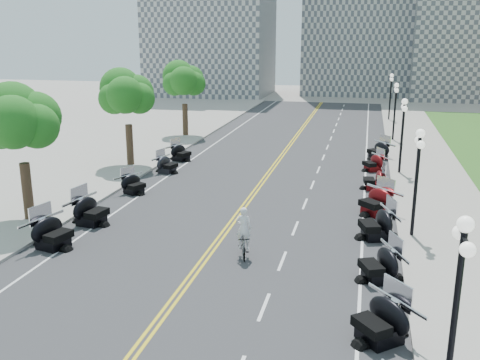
# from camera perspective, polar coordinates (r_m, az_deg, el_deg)

# --- Properties ---
(ground) EXTENTS (160.00, 160.00, 0.00)m
(ground) POSITION_cam_1_polar(r_m,az_deg,el_deg) (23.17, -3.38, -7.88)
(ground) COLOR gray
(road) EXTENTS (16.00, 90.00, 0.01)m
(road) POSITION_cam_1_polar(r_m,az_deg,el_deg) (32.32, 1.72, -1.11)
(road) COLOR #333335
(road) RESTS_ON ground
(centerline_yellow_a) EXTENTS (0.12, 90.00, 0.00)m
(centerline_yellow_a) POSITION_cam_1_polar(r_m,az_deg,el_deg) (32.34, 1.51, -1.08)
(centerline_yellow_a) COLOR yellow
(centerline_yellow_a) RESTS_ON road
(centerline_yellow_b) EXTENTS (0.12, 90.00, 0.00)m
(centerline_yellow_b) POSITION_cam_1_polar(r_m,az_deg,el_deg) (32.29, 1.92, -1.11)
(centerline_yellow_b) COLOR yellow
(centerline_yellow_b) RESTS_ON road
(edge_line_north) EXTENTS (0.12, 90.00, 0.00)m
(edge_line_north) POSITION_cam_1_polar(r_m,az_deg,el_deg) (31.70, 13.12, -1.82)
(edge_line_north) COLOR white
(edge_line_north) RESTS_ON road
(edge_line_south) EXTENTS (0.12, 90.00, 0.00)m
(edge_line_south) POSITION_cam_1_polar(r_m,az_deg,el_deg) (34.14, -8.86, -0.38)
(edge_line_south) COLOR white
(edge_line_south) RESTS_ON road
(lane_dash_5) EXTENTS (0.12, 2.00, 0.00)m
(lane_dash_5) POSITION_cam_1_polar(r_m,az_deg,el_deg) (18.97, 2.58, -13.36)
(lane_dash_5) COLOR white
(lane_dash_5) RESTS_ON road
(lane_dash_6) EXTENTS (0.12, 2.00, 0.00)m
(lane_dash_6) POSITION_cam_1_polar(r_m,az_deg,el_deg) (22.51, 4.53, -8.59)
(lane_dash_6) COLOR white
(lane_dash_6) RESTS_ON road
(lane_dash_7) EXTENTS (0.12, 2.00, 0.00)m
(lane_dash_7) POSITION_cam_1_polar(r_m,az_deg,el_deg) (26.19, 5.91, -5.13)
(lane_dash_7) COLOR white
(lane_dash_7) RESTS_ON road
(lane_dash_8) EXTENTS (0.12, 2.00, 0.00)m
(lane_dash_8) POSITION_cam_1_polar(r_m,az_deg,el_deg) (29.95, 6.94, -2.53)
(lane_dash_8) COLOR white
(lane_dash_8) RESTS_ON road
(lane_dash_9) EXTENTS (0.12, 2.00, 0.00)m
(lane_dash_9) POSITION_cam_1_polar(r_m,az_deg,el_deg) (33.76, 7.74, -0.51)
(lane_dash_9) COLOR white
(lane_dash_9) RESTS_ON road
(lane_dash_10) EXTENTS (0.12, 2.00, 0.00)m
(lane_dash_10) POSITION_cam_1_polar(r_m,az_deg,el_deg) (37.62, 8.37, 1.10)
(lane_dash_10) COLOR white
(lane_dash_10) RESTS_ON road
(lane_dash_11) EXTENTS (0.12, 2.00, 0.00)m
(lane_dash_11) POSITION_cam_1_polar(r_m,az_deg,el_deg) (41.50, 8.88, 2.40)
(lane_dash_11) COLOR white
(lane_dash_11) RESTS_ON road
(lane_dash_12) EXTENTS (0.12, 2.00, 0.00)m
(lane_dash_12) POSITION_cam_1_polar(r_m,az_deg,el_deg) (45.40, 9.31, 3.48)
(lane_dash_12) COLOR white
(lane_dash_12) RESTS_ON road
(lane_dash_13) EXTENTS (0.12, 2.00, 0.00)m
(lane_dash_13) POSITION_cam_1_polar(r_m,az_deg,el_deg) (49.32, 9.67, 4.40)
(lane_dash_13) COLOR white
(lane_dash_13) RESTS_ON road
(lane_dash_14) EXTENTS (0.12, 2.00, 0.00)m
(lane_dash_14) POSITION_cam_1_polar(r_m,az_deg,el_deg) (53.25, 9.98, 5.17)
(lane_dash_14) COLOR white
(lane_dash_14) RESTS_ON road
(lane_dash_15) EXTENTS (0.12, 2.00, 0.00)m
(lane_dash_15) POSITION_cam_1_polar(r_m,az_deg,el_deg) (57.19, 10.24, 5.84)
(lane_dash_15) COLOR white
(lane_dash_15) RESTS_ON road
(lane_dash_16) EXTENTS (0.12, 2.00, 0.00)m
(lane_dash_16) POSITION_cam_1_polar(r_m,az_deg,el_deg) (61.13, 10.47, 6.42)
(lane_dash_16) COLOR white
(lane_dash_16) RESTS_ON road
(lane_dash_17) EXTENTS (0.12, 2.00, 0.00)m
(lane_dash_17) POSITION_cam_1_polar(r_m,az_deg,el_deg) (65.09, 10.68, 6.94)
(lane_dash_17) COLOR white
(lane_dash_17) RESTS_ON road
(lane_dash_18) EXTENTS (0.12, 2.00, 0.00)m
(lane_dash_18) POSITION_cam_1_polar(r_m,az_deg,el_deg) (69.05, 10.86, 7.39)
(lane_dash_18) COLOR white
(lane_dash_18) RESTS_ON road
(lane_dash_19) EXTENTS (0.12, 2.00, 0.00)m
(lane_dash_19) POSITION_cam_1_polar(r_m,az_deg,el_deg) (73.01, 11.02, 7.79)
(lane_dash_19) COLOR white
(lane_dash_19) RESTS_ON road
(sidewalk_north) EXTENTS (5.00, 90.00, 0.15)m
(sidewalk_north) POSITION_cam_1_polar(r_m,az_deg,el_deg) (31.97, 20.49, -2.14)
(sidewalk_north) COLOR #9E9991
(sidewalk_north) RESTS_ON ground
(sidewalk_south) EXTENTS (5.00, 90.00, 0.15)m
(sidewalk_south) POSITION_cam_1_polar(r_m,az_deg,el_deg) (35.84, -14.95, 0.13)
(sidewalk_south) COLOR #9E9991
(sidewalk_south) RESTS_ON ground
(distant_block_a) EXTENTS (18.00, 14.00, 26.00)m
(distant_block_a) POSITION_cam_1_polar(r_m,az_deg,el_deg) (85.97, -3.13, 17.80)
(distant_block_a) COLOR gray
(distant_block_a) RESTS_ON ground
(street_lamp_1) EXTENTS (0.50, 1.20, 4.90)m
(street_lamp_1) POSITION_cam_1_polar(r_m,az_deg,el_deg) (14.17, 21.95, -13.19)
(street_lamp_1) COLOR black
(street_lamp_1) RESTS_ON sidewalk_north
(street_lamp_2) EXTENTS (0.50, 1.20, 4.90)m
(street_lamp_2) POSITION_cam_1_polar(r_m,az_deg,el_deg) (25.33, 18.26, -0.39)
(street_lamp_2) COLOR black
(street_lamp_2) RESTS_ON sidewalk_north
(street_lamp_3) EXTENTS (0.50, 1.20, 4.90)m
(street_lamp_3) POSITION_cam_1_polar(r_m,az_deg,el_deg) (37.03, 16.89, 4.47)
(street_lamp_3) COLOR black
(street_lamp_3) RESTS_ON sidewalk_north
(street_lamp_4) EXTENTS (0.50, 1.20, 4.90)m
(street_lamp_4) POSITION_cam_1_polar(r_m,az_deg,el_deg) (48.87, 16.17, 6.99)
(street_lamp_4) COLOR black
(street_lamp_4) RESTS_ON sidewalk_north
(street_lamp_5) EXTENTS (0.50, 1.20, 4.90)m
(street_lamp_5) POSITION_cam_1_polar(r_m,az_deg,el_deg) (60.77, 15.73, 8.52)
(street_lamp_5) COLOR black
(street_lamp_5) RESTS_ON sidewalk_north
(tree_2) EXTENTS (4.80, 4.80, 9.20)m
(tree_2) POSITION_cam_1_polar(r_m,az_deg,el_deg) (28.00, -22.38, 5.17)
(tree_2) COLOR #235619
(tree_2) RESTS_ON sidewalk_south
(tree_3) EXTENTS (4.80, 4.80, 9.20)m
(tree_3) POSITION_cam_1_polar(r_m,az_deg,el_deg) (38.27, -11.94, 8.39)
(tree_3) COLOR #235619
(tree_3) RESTS_ON sidewalk_south
(tree_4) EXTENTS (4.80, 4.80, 9.20)m
(tree_4) POSITION_cam_1_polar(r_m,az_deg,el_deg) (49.34, -5.96, 10.09)
(tree_4) COLOR #235619
(tree_4) RESTS_ON sidewalk_south
(motorcycle_n_4) EXTENTS (3.04, 3.04, 1.51)m
(motorcycle_n_4) POSITION_cam_1_polar(r_m,az_deg,el_deg) (17.29, 14.76, -14.10)
(motorcycle_n_4) COLOR black
(motorcycle_n_4) RESTS_ON road
(motorcycle_n_5) EXTENTS (2.73, 2.73, 1.46)m
(motorcycle_n_5) POSITION_cam_1_polar(r_m,az_deg,el_deg) (21.16, 14.68, -8.56)
(motorcycle_n_5) COLOR black
(motorcycle_n_5) RESTS_ON road
(motorcycle_n_6) EXTENTS (2.84, 2.84, 1.56)m
(motorcycle_n_6) POSITION_cam_1_polar(r_m,az_deg,el_deg) (25.32, 14.40, -4.42)
(motorcycle_n_6) COLOR black
(motorcycle_n_6) RESTS_ON road
(motorcycle_n_7) EXTENTS (3.11, 3.11, 1.54)m
(motorcycle_n_7) POSITION_cam_1_polar(r_m,az_deg,el_deg) (28.71, 14.31, -2.10)
(motorcycle_n_7) COLOR #590A0C
(motorcycle_n_7) RESTS_ON road
(motorcycle_n_8) EXTENTS (2.13, 2.13, 1.35)m
(motorcycle_n_8) POSITION_cam_1_polar(r_m,az_deg,el_deg) (33.32, 14.14, 0.13)
(motorcycle_n_8) COLOR #590A0C
(motorcycle_n_8) RESTS_ON road
(motorcycle_n_9) EXTENTS (2.51, 2.51, 1.28)m
(motorcycle_n_9) POSITION_cam_1_polar(r_m,az_deg,el_deg) (37.91, 14.02, 1.89)
(motorcycle_n_9) COLOR #590A0C
(motorcycle_n_9) RESTS_ON road
(motorcycle_n_10) EXTENTS (2.91, 2.91, 1.45)m
(motorcycle_n_10) POSITION_cam_1_polar(r_m,az_deg,el_deg) (41.71, 14.54, 3.16)
(motorcycle_n_10) COLOR black
(motorcycle_n_10) RESTS_ON road
(motorcycle_s_5) EXTENTS (2.67, 2.67, 1.54)m
(motorcycle_s_5) POSITION_cam_1_polar(r_m,az_deg,el_deg) (24.90, -19.38, -5.18)
(motorcycle_s_5) COLOR black
(motorcycle_s_5) RESTS_ON road
(motorcycle_s_6) EXTENTS (2.54, 2.54, 1.55)m
(motorcycle_s_6) POSITION_cam_1_polar(r_m,az_deg,el_deg) (27.36, -15.63, -3.04)
(motorcycle_s_6) COLOR black
(motorcycle_s_6) RESTS_ON road
(motorcycle_s_7) EXTENTS (2.40, 2.40, 1.25)m
(motorcycle_s_7) POSITION_cam_1_polar(r_m,az_deg,el_deg) (32.14, -11.29, -0.34)
(motorcycle_s_7) COLOR black
(motorcycle_s_7) RESTS_ON road
(motorcycle_s_8) EXTENTS (2.23, 2.23, 1.29)m
(motorcycle_s_8) POSITION_cam_1_polar(r_m,az_deg,el_deg) (36.61, -7.79, 1.74)
(motorcycle_s_8) COLOR black
(motorcycle_s_8) RESTS_ON road
(motorcycle_s_9) EXTENTS (2.50, 2.50, 1.34)m
(motorcycle_s_9) POSITION_cam_1_polar(r_m,az_deg,el_deg) (40.11, -6.32, 3.01)
(motorcycle_s_9) COLOR black
(motorcycle_s_9) RESTS_ON road
(bicycle) EXTENTS (0.90, 1.71, 0.99)m
(bicycle) POSITION_cam_1_polar(r_m,az_deg,el_deg) (22.67, 0.39, -7.04)
(bicycle) COLOR #A51414
(bicycle) RESTS_ON road
(cyclist_rider) EXTENTS (0.68, 0.44, 1.86)m
(cyclist_rider) POSITION_cam_1_polar(r_m,az_deg,el_deg) (22.17, 0.39, -3.63)
(cyclist_rider) COLOR white
(cyclist_rider) RESTS_ON bicycle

